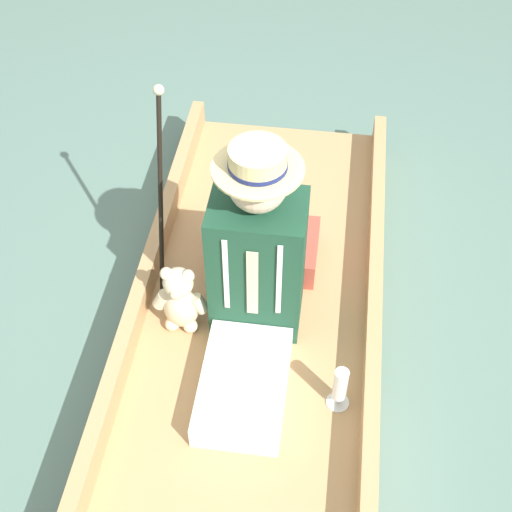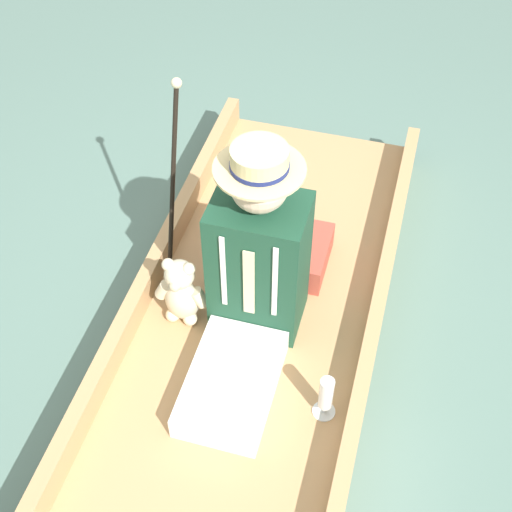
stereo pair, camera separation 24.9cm
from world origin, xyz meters
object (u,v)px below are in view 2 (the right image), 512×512
object	(u,v)px
seated_person	(254,275)
wine_glass	(326,395)
teddy_bear	(181,292)
walking_cane	(173,171)

from	to	relation	value
seated_person	wine_glass	distance (m)	0.53
teddy_bear	walking_cane	distance (m)	0.50
wine_glass	walking_cane	world-z (taller)	walking_cane
seated_person	teddy_bear	size ratio (longest dim) A/B	2.62
wine_glass	seated_person	bearing A→B (deg)	-40.65
seated_person	walking_cane	world-z (taller)	seated_person
walking_cane	seated_person	bearing A→B (deg)	143.94
seated_person	wine_glass	size ratio (longest dim) A/B	4.25
teddy_bear	walking_cane	bearing A→B (deg)	-69.56
wine_glass	walking_cane	xyz separation A→B (m)	(0.80, -0.63, 0.39)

